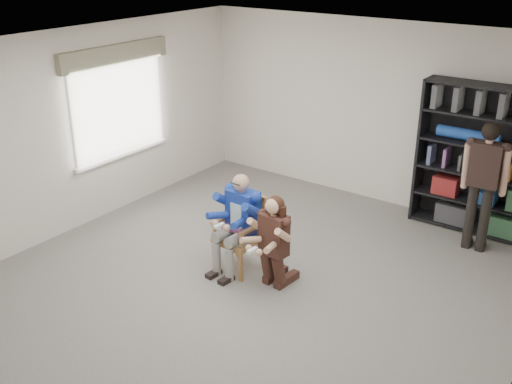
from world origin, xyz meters
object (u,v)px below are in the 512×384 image
Objects in this scene: standing_man at (482,188)px; bookshelf at (483,161)px; seated_man at (239,223)px; kneeling_woman at (272,243)px; armchair at (239,234)px.

bookshelf is at bearing 104.65° from standing_man.
standing_man is (0.17, -0.55, -0.17)m from bookshelf.
standing_man is at bearing 50.61° from seated_man.
kneeling_woman is 0.56× the size of bookshelf.
bookshelf is (2.07, 2.80, 0.56)m from armchair.
standing_man reaches higher than seated_man.
seated_man is 3.19m from standing_man.
kneeling_woman is at bearing -6.17° from armchair.
armchair is 0.60m from kneeling_woman.
standing_man is at bearing 60.45° from kneeling_woman.
armchair is at bearing -126.49° from bookshelf.
bookshelf reaches higher than armchair.
standing_man reaches higher than armchair.
armchair is 0.15m from seated_man.
seated_man reaches higher than kneeling_woman.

